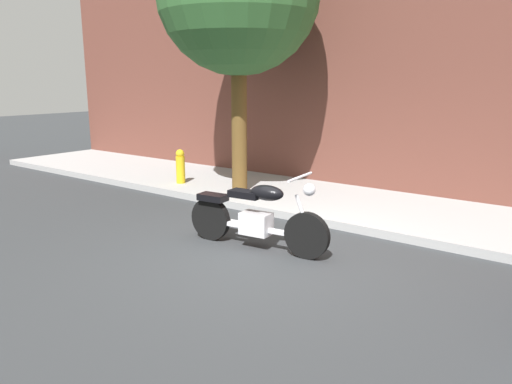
# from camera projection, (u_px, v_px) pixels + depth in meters

# --- Properties ---
(ground_plane) EXTENTS (60.00, 60.00, 0.00)m
(ground_plane) POSITION_uv_depth(u_px,v_px,m) (264.00, 257.00, 6.88)
(ground_plane) COLOR #303335
(sidewalk) EXTENTS (20.87, 2.77, 0.14)m
(sidewalk) POSITION_uv_depth(u_px,v_px,m) (361.00, 207.00, 9.30)
(sidewalk) COLOR #A1A1A1
(sidewalk) RESTS_ON ground
(building_facade) EXTENTS (20.87, 0.50, 7.07)m
(building_facade) POSITION_uv_depth(u_px,v_px,m) (405.00, 22.00, 9.81)
(building_facade) COLOR brown
(building_facade) RESTS_ON ground
(motorcycle) EXTENTS (2.28, 0.70, 1.16)m
(motorcycle) POSITION_uv_depth(u_px,v_px,m) (256.00, 217.00, 7.12)
(motorcycle) COLOR black
(motorcycle) RESTS_ON ground
(fire_hydrant) EXTENTS (0.20, 0.20, 0.91)m
(fire_hydrant) POSITION_uv_depth(u_px,v_px,m) (181.00, 169.00, 11.03)
(fire_hydrant) COLOR gold
(fire_hydrant) RESTS_ON ground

